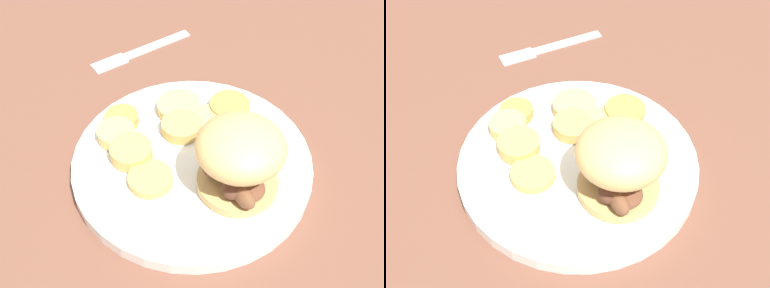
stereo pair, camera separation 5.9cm
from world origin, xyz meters
TOP-DOWN VIEW (x-y plane):
  - ground_plane at (0.00, 0.00)m, footprint 4.00×4.00m
  - dinner_plate at (0.00, 0.00)m, footprint 0.28×0.28m
  - sandwich at (0.06, 0.02)m, footprint 0.09×0.09m
  - potato_round_0 at (0.00, -0.06)m, footprint 0.05×0.05m
  - potato_round_1 at (-0.10, -0.03)m, footprint 0.04×0.04m
  - potato_round_2 at (-0.04, 0.08)m, footprint 0.05×0.05m
  - potato_round_3 at (-0.04, -0.05)m, footprint 0.05×0.05m
  - potato_round_4 at (-0.04, 0.02)m, footprint 0.05×0.05m
  - potato_round_5 at (-0.04, 0.05)m, footprint 0.04×0.04m
  - potato_round_6 at (-0.08, -0.05)m, footprint 0.04×0.04m
  - potato_round_7 at (-0.07, 0.03)m, footprint 0.05×0.05m
  - fork at (-0.22, 0.07)m, footprint 0.03×0.16m

SIDE VIEW (x-z plane):
  - ground_plane at x=0.00m, z-range 0.00..0.00m
  - fork at x=-0.22m, z-range 0.00..0.00m
  - dinner_plate at x=0.00m, z-range 0.00..0.02m
  - potato_round_0 at x=0.00m, z-range 0.02..0.03m
  - potato_round_5 at x=-0.04m, z-range 0.02..0.03m
  - potato_round_1 at x=-0.10m, z-range 0.02..0.03m
  - potato_round_7 at x=-0.07m, z-range 0.02..0.03m
  - potato_round_4 at x=-0.04m, z-range 0.02..0.03m
  - potato_round_6 at x=-0.08m, z-range 0.02..0.03m
  - potato_round_2 at x=-0.04m, z-range 0.02..0.03m
  - potato_round_3 at x=-0.04m, z-range 0.02..0.03m
  - sandwich at x=0.06m, z-range 0.02..0.11m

